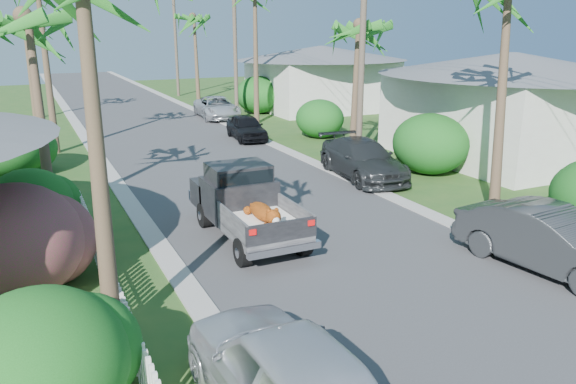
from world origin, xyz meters
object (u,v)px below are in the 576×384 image
parked_car_rn (551,241)px  utility_pole_c (235,48)px  parked_car_ln (288,376)px  parked_car_rf (246,127)px  palm_l_b (28,17)px  house_right_near (507,110)px  parked_car_rd (217,108)px  house_right_far (321,80)px  pickup_truck (243,201)px  parked_car_rm (362,160)px  utility_pole_b (362,60)px  utility_pole_d (176,43)px  palm_r_d (194,17)px  palm_l_d (23,18)px  palm_r_b (358,26)px

parked_car_rn → utility_pole_c: 26.46m
parked_car_ln → parked_car_rf: bearing=-111.9°
palm_l_b → house_right_near: (19.80, 0.00, -3.93)m
parked_car_rd → house_right_far: (8.45, 1.02, 1.41)m
pickup_truck → parked_car_rn: (5.95, -5.72, -0.22)m
pickup_truck → parked_car_rn: bearing=-43.9°
parked_car_rm → parked_car_rd: bearing=97.5°
pickup_truck → utility_pole_b: size_ratio=0.57×
house_right_near → utility_pole_c: size_ratio=1.00×
palm_l_b → utility_pole_d: 33.42m
pickup_truck → parked_car_rf: pickup_truck is taller
parked_car_rf → house_right_far: 13.01m
palm_r_d → utility_pole_b: (-0.90, -27.00, -2.14)m
parked_car_rf → palm_r_d: bearing=87.1°
parked_car_rf → house_right_near: size_ratio=0.43×
utility_pole_b → palm_l_d: bearing=120.0°
pickup_truck → parked_car_ln: 8.41m
parked_car_rm → palm_l_b: size_ratio=0.70×
pickup_truck → palm_l_b: palm_l_b is taller
parked_car_rf → utility_pole_d: size_ratio=0.43×
pickup_truck → house_right_far: house_right_far is taller
parked_car_rd → utility_pole_c: size_ratio=0.57×
house_right_near → parked_car_rf: bearing=135.8°
parked_car_rn → utility_pole_b: size_ratio=0.53×
utility_pole_d → parked_car_rn: bearing=-92.0°
parked_car_rm → palm_r_d: palm_r_d is taller
pickup_truck → utility_pole_b: utility_pole_b is taller
parked_car_ln → palm_l_d: palm_l_d is taller
parked_car_rm → house_right_far: 20.19m
parked_car_rd → utility_pole_b: utility_pole_b is taller
palm_l_b → palm_r_b: (13.40, 3.00, -0.20)m
palm_l_b → palm_r_b: palm_l_b is taller
palm_l_d → parked_car_rd: bearing=-24.4°
parked_car_rn → utility_pole_d: bearing=80.0°
pickup_truck → utility_pole_d: bearing=78.2°
pickup_truck → parked_car_ln: size_ratio=1.05×
parked_car_rd → utility_pole_b: bearing=-81.6°
palm_l_b → house_right_far: size_ratio=0.82×
utility_pole_d → palm_r_d: bearing=-73.3°
house_right_near → house_right_far: house_right_near is taller
parked_car_rm → utility_pole_c: 16.90m
pickup_truck → utility_pole_d: size_ratio=0.57×
parked_car_rm → palm_l_d: 25.79m
house_right_far → utility_pole_c: size_ratio=1.00×
parked_car_ln → utility_pole_b: (9.77, 13.48, 3.77)m
palm_r_d → utility_pole_d: 3.79m
palm_l_b → utility_pole_d: utility_pole_d is taller
house_right_far → utility_pole_d: (-7.40, 13.00, 2.48)m
parked_car_ln → palm_l_d: bearing=-88.3°
parked_car_rn → pickup_truck: bearing=128.1°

